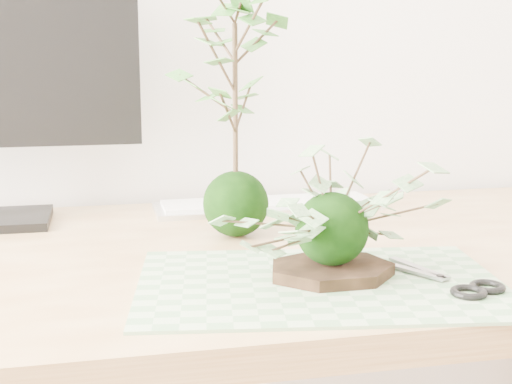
{
  "coord_description": "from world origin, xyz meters",
  "views": [
    {
      "loc": [
        -0.2,
        0.25,
        1.02
      ],
      "look_at": [
        0.0,
        1.14,
        0.84
      ],
      "focal_mm": 50.0,
      "sensor_mm": 36.0,
      "label": 1
    }
  ],
  "objects_px": {
    "ivy_kokedama": "(333,195)",
    "maple_kokedama": "(235,41)",
    "desk": "(269,303)",
    "keyboard": "(267,205)"
  },
  "relations": [
    {
      "from": "ivy_kokedama",
      "to": "maple_kokedama",
      "type": "height_order",
      "value": "maple_kokedama"
    },
    {
      "from": "desk",
      "to": "maple_kokedama",
      "type": "distance_m",
      "value": 0.39
    },
    {
      "from": "maple_kokedama",
      "to": "keyboard",
      "type": "bearing_deg",
      "value": 62.73
    },
    {
      "from": "ivy_kokedama",
      "to": "desk",
      "type": "bearing_deg",
      "value": 103.24
    },
    {
      "from": "maple_kokedama",
      "to": "ivy_kokedama",
      "type": "bearing_deg",
      "value": -72.61
    },
    {
      "from": "ivy_kokedama",
      "to": "keyboard",
      "type": "bearing_deg",
      "value": 87.48
    },
    {
      "from": "ivy_kokedama",
      "to": "keyboard",
      "type": "distance_m",
      "value": 0.43
    },
    {
      "from": "ivy_kokedama",
      "to": "maple_kokedama",
      "type": "xyz_separation_m",
      "value": [
        -0.07,
        0.24,
        0.19
      ]
    },
    {
      "from": "desk",
      "to": "maple_kokedama",
      "type": "xyz_separation_m",
      "value": [
        -0.04,
        0.07,
        0.38
      ]
    },
    {
      "from": "keyboard",
      "to": "maple_kokedama",
      "type": "bearing_deg",
      "value": -117.67
    }
  ]
}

